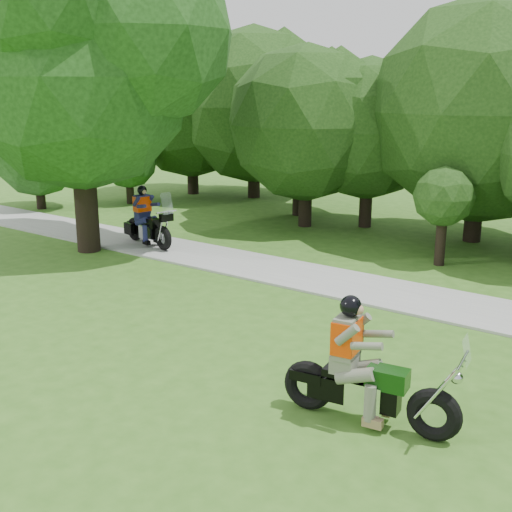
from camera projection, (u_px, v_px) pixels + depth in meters
The scene contains 5 objects.
ground at pixel (223, 475), 8.16m from camera, with size 100.00×100.00×0.00m, color #35641C.
walkway at pixel (449, 305), 14.37m from camera, with size 60.00×2.20×0.06m, color gray.
big_tree_west at pixel (85, 50), 18.04m from camera, with size 8.64×6.56×9.96m.
chopper_motorcycle at pixel (360, 377), 9.28m from camera, with size 2.69×0.86×1.92m.
touring_motorcycle at pixel (146, 223), 19.59m from camera, with size 2.36×1.06×1.81m.
Camera 1 is at (4.59, -5.52, 4.79)m, focal length 45.00 mm.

